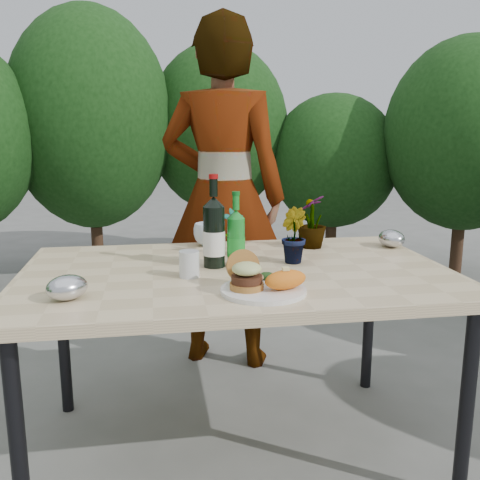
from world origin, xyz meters
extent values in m
plane|color=#61615C|center=(0.00, 0.00, 0.00)|extent=(80.00, 80.00, 0.00)
cube|color=beige|center=(0.00, 0.00, 0.73)|extent=(1.60, 1.00, 0.04)
cylinder|color=black|center=(-0.72, -0.42, 0.35)|extent=(0.05, 0.05, 0.71)
cylinder|color=black|center=(0.72, -0.42, 0.35)|extent=(0.05, 0.05, 0.71)
cylinder|color=black|center=(-0.72, 0.42, 0.35)|extent=(0.05, 0.05, 0.71)
cylinder|color=black|center=(0.72, 0.42, 0.35)|extent=(0.05, 0.05, 0.71)
cylinder|color=#382316|center=(-0.80, 2.80, 0.21)|extent=(0.10, 0.10, 0.42)
ellipsoid|color=#1C4517|center=(-0.80, 2.80, 1.34)|extent=(1.36, 1.36, 1.83)
cylinder|color=#382316|center=(0.30, 3.00, 0.25)|extent=(0.10, 0.10, 0.50)
ellipsoid|color=#1C4517|center=(0.30, 3.00, 1.26)|extent=(1.26, 1.26, 1.52)
cylinder|color=#382316|center=(1.30, 2.70, 0.19)|extent=(0.10, 0.10, 0.38)
ellipsoid|color=#1C4517|center=(1.30, 2.70, 0.97)|extent=(1.14, 1.14, 1.19)
cylinder|color=#382316|center=(2.20, 2.10, 0.22)|extent=(0.10, 0.10, 0.44)
ellipsoid|color=#1C4517|center=(2.20, 2.10, 1.21)|extent=(1.31, 1.31, 1.55)
cylinder|color=white|center=(0.04, -0.30, 0.76)|extent=(0.28, 0.28, 0.01)
cylinder|color=#B7722D|center=(-0.01, -0.30, 0.78)|extent=(0.11, 0.11, 0.02)
cylinder|color=#472314|center=(-0.01, -0.30, 0.80)|extent=(0.10, 0.10, 0.02)
ellipsoid|color=beige|center=(-0.01, -0.30, 0.83)|extent=(0.10, 0.10, 0.04)
cylinder|color=#B7722D|center=(-0.01, -0.22, 0.82)|extent=(0.11, 0.06, 0.11)
ellipsoid|color=orange|center=(0.11, -0.32, 0.80)|extent=(0.17, 0.12, 0.06)
ellipsoid|color=olive|center=(0.04, -0.21, 0.78)|extent=(0.04, 0.04, 0.02)
ellipsoid|color=#193814|center=(0.07, -0.20, 0.78)|extent=(0.06, 0.04, 0.03)
cylinder|color=black|center=(-0.08, 0.06, 0.87)|extent=(0.08, 0.08, 0.23)
cylinder|color=white|center=(-0.08, 0.06, 0.84)|extent=(0.09, 0.09, 0.09)
cone|color=black|center=(-0.08, 0.06, 1.00)|extent=(0.08, 0.08, 0.04)
cylinder|color=black|center=(-0.08, 0.06, 1.05)|extent=(0.03, 0.03, 0.07)
cylinder|color=maroon|center=(-0.08, 0.06, 1.10)|extent=(0.04, 0.04, 0.02)
cylinder|color=#177F24|center=(0.01, 0.05, 0.84)|extent=(0.07, 0.07, 0.19)
cylinder|color=#198C26|center=(0.01, 0.05, 0.82)|extent=(0.07, 0.07, 0.07)
cone|color=#177F24|center=(0.01, 0.05, 0.95)|extent=(0.07, 0.07, 0.03)
cylinder|color=#177F24|center=(0.01, 0.05, 1.00)|extent=(0.03, 0.03, 0.06)
cylinder|color=#0C5919|center=(0.01, 0.05, 1.03)|extent=(0.03, 0.03, 0.01)
cylinder|color=silver|center=(-0.18, -0.07, 0.80)|extent=(0.07, 0.07, 0.09)
imported|color=#2B5A1F|center=(0.03, 0.24, 0.85)|extent=(0.12, 0.11, 0.19)
imported|color=#28531C|center=(0.23, 0.08, 0.86)|extent=(0.11, 0.13, 0.22)
imported|color=#316221|center=(0.39, 0.32, 0.87)|extent=(0.18, 0.18, 0.23)
imported|color=silver|center=(-0.06, 0.43, 0.80)|extent=(0.14, 0.14, 0.10)
ellipsoid|color=silver|center=(-0.57, -0.27, 0.79)|extent=(0.17, 0.17, 0.08)
ellipsoid|color=#B9BBC1|center=(0.74, 0.27, 0.79)|extent=(0.12, 0.14, 0.08)
imported|color=#906148|center=(0.06, 0.86, 0.91)|extent=(0.78, 0.64, 1.82)
camera|label=1|loc=(-0.30, -1.92, 1.28)|focal=40.00mm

